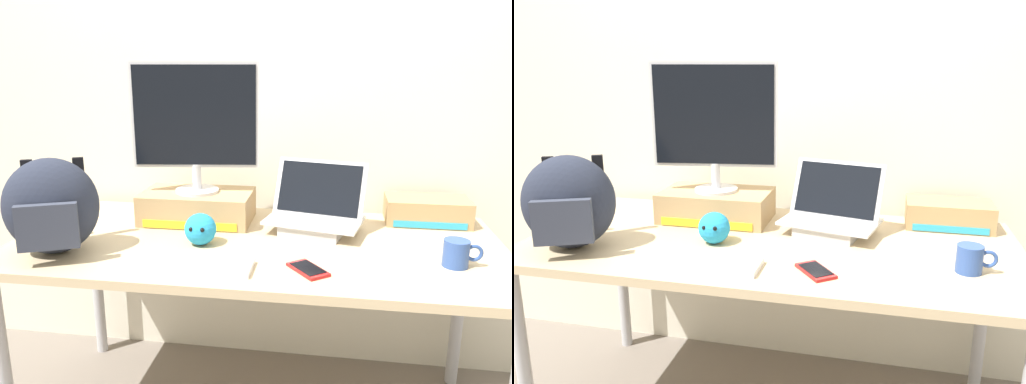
# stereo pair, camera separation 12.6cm
# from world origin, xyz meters

# --- Properties ---
(back_wall) EXTENTS (7.00, 0.10, 2.60)m
(back_wall) POSITION_xyz_m (0.00, 0.51, 1.30)
(back_wall) COLOR silver
(back_wall) RESTS_ON ground
(desk) EXTENTS (1.73, 0.81, 0.73)m
(desk) POSITION_xyz_m (0.00, 0.00, 0.67)
(desk) COLOR tan
(desk) RESTS_ON ground
(toner_box_yellow) EXTENTS (0.43, 0.26, 0.12)m
(toner_box_yellow) POSITION_xyz_m (-0.27, 0.20, 0.79)
(toner_box_yellow) COLOR tan
(toner_box_yellow) RESTS_ON desk
(desktop_monitor) EXTENTS (0.49, 0.17, 0.50)m
(desktop_monitor) POSITION_xyz_m (-0.27, 0.19, 1.13)
(desktop_monitor) COLOR silver
(desktop_monitor) RESTS_ON toner_box_yellow
(open_laptop) EXTENTS (0.39, 0.30, 0.26)m
(open_laptop) POSITION_xyz_m (0.20, 0.13, 0.79)
(open_laptop) COLOR #ADADB2
(open_laptop) RESTS_ON desk
(external_keyboard) EXTENTS (0.41, 0.13, 0.02)m
(external_keyboard) POSITION_xyz_m (-0.17, -0.27, 0.74)
(external_keyboard) COLOR white
(external_keyboard) RESTS_ON desk
(messenger_backpack) EXTENTS (0.36, 0.32, 0.32)m
(messenger_backpack) POSITION_xyz_m (-0.65, -0.22, 0.89)
(messenger_backpack) COLOR #232838
(messenger_backpack) RESTS_ON desk
(coffee_mug) EXTENTS (0.12, 0.08, 0.09)m
(coffee_mug) POSITION_xyz_m (0.66, -0.13, 0.78)
(coffee_mug) COLOR #2D4C93
(coffee_mug) RESTS_ON desk
(cell_phone) EXTENTS (0.14, 0.15, 0.01)m
(cell_phone) POSITION_xyz_m (0.20, -0.24, 0.74)
(cell_phone) COLOR red
(cell_phone) RESTS_ON desk
(plush_toy) EXTENTS (0.11, 0.11, 0.11)m
(plush_toy) POSITION_xyz_m (-0.19, -0.07, 0.79)
(plush_toy) COLOR #2393CC
(plush_toy) RESTS_ON desk
(toner_box_cyan) EXTENTS (0.32, 0.18, 0.10)m
(toner_box_cyan) POSITION_xyz_m (0.64, 0.31, 0.78)
(toner_box_cyan) COLOR #A88456
(toner_box_cyan) RESTS_ON desk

